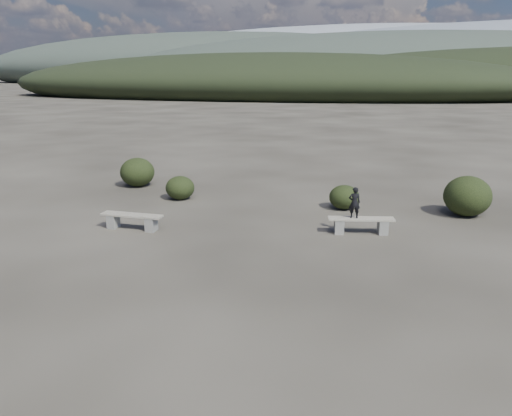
% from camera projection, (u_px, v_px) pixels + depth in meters
% --- Properties ---
extents(ground, '(1200.00, 1200.00, 0.00)m').
position_uv_depth(ground, '(213.00, 297.00, 10.92)').
color(ground, '#29251F').
rests_on(ground, ground).
extents(bench_left, '(1.98, 0.44, 0.49)m').
position_uv_depth(bench_left, '(132.00, 220.00, 15.55)').
color(bench_left, slate).
rests_on(bench_left, ground).
extents(bench_right, '(2.03, 0.86, 0.50)m').
position_uv_depth(bench_right, '(361.00, 224.00, 15.14)').
color(bench_right, slate).
rests_on(bench_right, ground).
extents(seated_person, '(0.40, 0.31, 0.95)m').
position_uv_depth(seated_person, '(354.00, 203.00, 14.97)').
color(seated_person, black).
rests_on(seated_person, bench_right).
extents(shrub_a, '(1.11, 1.11, 0.91)m').
position_uv_depth(shrub_a, '(180.00, 188.00, 19.26)').
color(shrub_a, black).
rests_on(shrub_a, ground).
extents(shrub_c, '(1.09, 1.09, 0.87)m').
position_uv_depth(shrub_c, '(344.00, 197.00, 17.87)').
color(shrub_c, black).
rests_on(shrub_c, ground).
extents(shrub_d, '(1.57, 1.57, 1.38)m').
position_uv_depth(shrub_d, '(467.00, 196.00, 16.97)').
color(shrub_d, black).
rests_on(shrub_d, ground).
extents(shrub_f, '(1.46, 1.46, 1.24)m').
position_uv_depth(shrub_f, '(137.00, 172.00, 21.44)').
color(shrub_f, black).
rests_on(shrub_f, ground).
extents(mountain_ridges, '(500.00, 400.00, 56.00)m').
position_uv_depth(mountain_ridges, '(387.00, 63.00, 324.66)').
color(mountain_ridges, black).
rests_on(mountain_ridges, ground).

